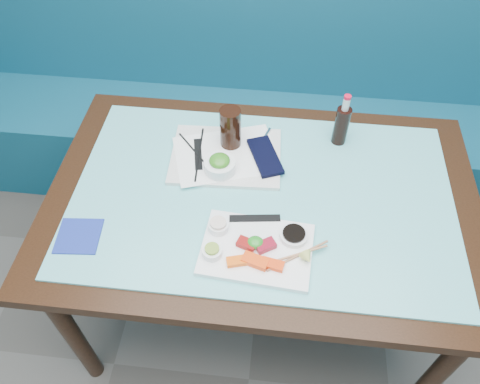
# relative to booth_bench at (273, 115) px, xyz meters

# --- Properties ---
(booth_bench) EXTENTS (3.00, 0.56, 1.17)m
(booth_bench) POSITION_rel_booth_bench_xyz_m (0.00, 0.00, 0.00)
(booth_bench) COLOR #104F68
(booth_bench) RESTS_ON ground
(dining_table) EXTENTS (1.40, 0.90, 0.75)m
(dining_table) POSITION_rel_booth_bench_xyz_m (0.00, -0.84, 0.29)
(dining_table) COLOR black
(dining_table) RESTS_ON ground
(glass_top) EXTENTS (1.22, 0.76, 0.01)m
(glass_top) POSITION_rel_booth_bench_xyz_m (0.00, -0.84, 0.38)
(glass_top) COLOR #64C6C8
(glass_top) RESTS_ON dining_table
(sashimi_plate) EXTENTS (0.34, 0.25, 0.02)m
(sashimi_plate) POSITION_rel_booth_bench_xyz_m (-0.00, -1.06, 0.39)
(sashimi_plate) COLOR white
(sashimi_plate) RESTS_ON glass_top
(salmon_left) EXTENTS (0.07, 0.05, 0.02)m
(salmon_left) POSITION_rel_booth_bench_xyz_m (-0.05, -1.11, 0.41)
(salmon_left) COLOR #FF5B0A
(salmon_left) RESTS_ON sashimi_plate
(salmon_mid) EXTENTS (0.08, 0.06, 0.02)m
(salmon_mid) POSITION_rel_booth_bench_xyz_m (-0.00, -1.11, 0.41)
(salmon_mid) COLOR #FF430A
(salmon_mid) RESTS_ON sashimi_plate
(salmon_right) EXTENTS (0.07, 0.04, 0.02)m
(salmon_right) POSITION_rel_booth_bench_xyz_m (0.05, -1.11, 0.41)
(salmon_right) COLOR #FF3B0A
(salmon_right) RESTS_ON sashimi_plate
(tuna_left) EXTENTS (0.06, 0.05, 0.02)m
(tuna_left) POSITION_rel_booth_bench_xyz_m (-0.03, -1.05, 0.41)
(tuna_left) COLOR maroon
(tuna_left) RESTS_ON sashimi_plate
(tuna_right) EXTENTS (0.07, 0.06, 0.02)m
(tuna_right) POSITION_rel_booth_bench_xyz_m (0.02, -1.05, 0.41)
(tuna_right) COLOR maroon
(tuna_right) RESTS_ON sashimi_plate
(seaweed_garnish) EXTENTS (0.06, 0.05, 0.03)m
(seaweed_garnish) POSITION_rel_booth_bench_xyz_m (-0.01, -1.05, 0.41)
(seaweed_garnish) COLOR #21871F
(seaweed_garnish) RESTS_ON sashimi_plate
(ramekin_wasabi) EXTENTS (0.06, 0.06, 0.02)m
(ramekin_wasabi) POSITION_rel_booth_bench_xyz_m (-0.13, -1.09, 0.41)
(ramekin_wasabi) COLOR white
(ramekin_wasabi) RESTS_ON sashimi_plate
(wasabi_fill) EXTENTS (0.04, 0.04, 0.01)m
(wasabi_fill) POSITION_rel_booth_bench_xyz_m (-0.13, -1.09, 0.43)
(wasabi_fill) COLOR #82A635
(wasabi_fill) RESTS_ON ramekin_wasabi
(ramekin_ginger) EXTENTS (0.08, 0.08, 0.03)m
(ramekin_ginger) POSITION_rel_booth_bench_xyz_m (-0.12, -1.00, 0.41)
(ramekin_ginger) COLOR white
(ramekin_ginger) RESTS_ON sashimi_plate
(ginger_fill) EXTENTS (0.06, 0.06, 0.01)m
(ginger_fill) POSITION_rel_booth_bench_xyz_m (-0.12, -1.00, 0.43)
(ginger_fill) COLOR beige
(ginger_fill) RESTS_ON ramekin_ginger
(soy_dish) EXTENTS (0.10, 0.10, 0.02)m
(soy_dish) POSITION_rel_booth_bench_xyz_m (0.10, -1.01, 0.41)
(soy_dish) COLOR white
(soy_dish) RESTS_ON sashimi_plate
(soy_fill) EXTENTS (0.08, 0.08, 0.01)m
(soy_fill) POSITION_rel_booth_bench_xyz_m (0.10, -1.01, 0.42)
(soy_fill) COLOR black
(soy_fill) RESTS_ON soy_dish
(lemon_wedge) EXTENTS (0.05, 0.05, 0.04)m
(lemon_wedge) POSITION_rel_booth_bench_xyz_m (0.14, -1.09, 0.42)
(lemon_wedge) COLOR #D1D565
(lemon_wedge) RESTS_ON sashimi_plate
(chopstick_sleeve) EXTENTS (0.16, 0.04, 0.00)m
(chopstick_sleeve) POSITION_rel_booth_bench_xyz_m (-0.02, -0.95, 0.40)
(chopstick_sleeve) COLOR black
(chopstick_sleeve) RESTS_ON sashimi_plate
(wooden_chopstick_a) EXTENTS (0.19, 0.09, 0.01)m
(wooden_chopstick_a) POSITION_rel_booth_bench_xyz_m (0.11, -1.07, 0.40)
(wooden_chopstick_a) COLOR #B37B54
(wooden_chopstick_a) RESTS_ON sashimi_plate
(wooden_chopstick_b) EXTENTS (0.17, 0.12, 0.01)m
(wooden_chopstick_b) POSITION_rel_booth_bench_xyz_m (0.12, -1.07, 0.40)
(wooden_chopstick_b) COLOR #9C6849
(wooden_chopstick_b) RESTS_ON sashimi_plate
(serving_tray) EXTENTS (0.39, 0.30, 0.01)m
(serving_tray) POSITION_rel_booth_bench_xyz_m (-0.14, -0.69, 0.39)
(serving_tray) COLOR silver
(serving_tray) RESTS_ON glass_top
(paper_placemat) EXTENTS (0.40, 0.34, 0.00)m
(paper_placemat) POSITION_rel_booth_bench_xyz_m (-0.14, -0.69, 0.40)
(paper_placemat) COLOR white
(paper_placemat) RESTS_ON serving_tray
(seaweed_bowl) EXTENTS (0.14, 0.14, 0.04)m
(seaweed_bowl) POSITION_rel_booth_bench_xyz_m (-0.15, -0.76, 0.42)
(seaweed_bowl) COLOR white
(seaweed_bowl) RESTS_ON serving_tray
(seaweed_salad) EXTENTS (0.09, 0.09, 0.03)m
(seaweed_salad) POSITION_rel_booth_bench_xyz_m (-0.15, -0.76, 0.44)
(seaweed_salad) COLOR #337E1D
(seaweed_salad) RESTS_ON seaweed_bowl
(cola_glass) EXTENTS (0.08, 0.08, 0.15)m
(cola_glass) POSITION_rel_booth_bench_xyz_m (-0.13, -0.63, 0.47)
(cola_glass) COLOR black
(cola_glass) RESTS_ON serving_tray
(navy_pouch) EXTENTS (0.14, 0.20, 0.01)m
(navy_pouch) POSITION_rel_booth_bench_xyz_m (-0.00, -0.69, 0.40)
(navy_pouch) COLOR black
(navy_pouch) RESTS_ON serving_tray
(fork) EXTENTS (0.03, 0.08, 0.01)m
(fork) POSITION_rel_booth_bench_xyz_m (-0.01, -0.58, 0.40)
(fork) COLOR silver
(fork) RESTS_ON serving_tray
(black_chopstick_a) EXTENTS (0.16, 0.19, 0.01)m
(black_chopstick_a) POSITION_rel_booth_bench_xyz_m (-0.24, -0.70, 0.40)
(black_chopstick_a) COLOR black
(black_chopstick_a) RESTS_ON serving_tray
(black_chopstick_b) EXTENTS (0.02, 0.25, 0.01)m
(black_chopstick_b) POSITION_rel_booth_bench_xyz_m (-0.23, -0.70, 0.40)
(black_chopstick_b) COLOR black
(black_chopstick_b) RESTS_ON serving_tray
(tray_sleeve) EXTENTS (0.05, 0.15, 0.00)m
(tray_sleeve) POSITION_rel_booth_bench_xyz_m (-0.23, -0.70, 0.40)
(tray_sleeve) COLOR black
(tray_sleeve) RESTS_ON serving_tray
(cola_bottle_body) EXTENTS (0.07, 0.07, 0.14)m
(cola_bottle_body) POSITION_rel_booth_bench_xyz_m (0.25, -0.56, 0.46)
(cola_bottle_body) COLOR black
(cola_bottle_body) RESTS_ON glass_top
(cola_bottle_neck) EXTENTS (0.03, 0.03, 0.05)m
(cola_bottle_neck) POSITION_rel_booth_bench_xyz_m (0.25, -0.56, 0.55)
(cola_bottle_neck) COLOR silver
(cola_bottle_neck) RESTS_ON cola_bottle_body
(cola_bottle_cap) EXTENTS (0.03, 0.03, 0.01)m
(cola_bottle_cap) POSITION_rel_booth_bench_xyz_m (0.25, -0.56, 0.58)
(cola_bottle_cap) COLOR red
(cola_bottle_cap) RESTS_ON cola_bottle_neck
(blue_napkin) EXTENTS (0.14, 0.14, 0.01)m
(blue_napkin) POSITION_rel_booth_bench_xyz_m (-0.54, -1.06, 0.39)
(blue_napkin) COLOR navy
(blue_napkin) RESTS_ON glass_top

